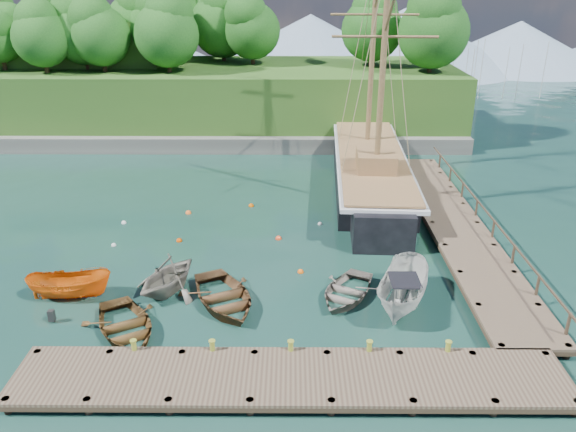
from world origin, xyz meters
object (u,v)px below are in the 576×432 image
rowboat_0 (126,333)px  rowboat_2 (224,304)px  cabin_boat_white (402,308)px  motorboat_orange (72,298)px  schooner (370,174)px  rowboat_1 (169,291)px  rowboat_3 (346,297)px

rowboat_0 → rowboat_2: 4.47m
cabin_boat_white → motorboat_orange: bearing=-161.6°
schooner → rowboat_1: bearing=-126.2°
rowboat_0 → motorboat_orange: motorboat_orange is taller
rowboat_1 → cabin_boat_white: cabin_boat_white is taller
rowboat_3 → schooner: schooner is taller
cabin_boat_white → schooner: schooner is taller
rowboat_1 → schooner: size_ratio=0.14×
schooner → cabin_boat_white: bearing=-88.7°
rowboat_2 → schooner: schooner is taller
rowboat_0 → schooner: (12.38, 17.25, 1.07)m
rowboat_1 → motorboat_orange: 4.44m
rowboat_2 → rowboat_3: size_ratio=1.20×
cabin_boat_white → rowboat_0: bearing=-149.1°
rowboat_0 → rowboat_3: bearing=-11.8°
motorboat_orange → schooner: schooner is taller
rowboat_0 → schooner: bearing=25.4°
rowboat_3 → cabin_boat_white: size_ratio=0.78×
rowboat_3 → schooner: bearing=105.5°
rowboat_1 → rowboat_2: rowboat_1 is taller
rowboat_1 → rowboat_3: size_ratio=0.93×
rowboat_0 → rowboat_2: (3.86, 2.25, 0.00)m
motorboat_orange → rowboat_0: bearing=-133.4°
schooner → rowboat_0: bearing=-122.7°
rowboat_2 → cabin_boat_white: bearing=-27.0°
rowboat_0 → motorboat_orange: bearing=110.8°
rowboat_0 → motorboat_orange: 4.31m
rowboat_3 → cabin_boat_white: cabin_boat_white is taller
rowboat_1 → rowboat_3: rowboat_1 is taller
rowboat_1 → cabin_boat_white: (10.82, -1.36, 0.00)m
rowboat_1 → rowboat_3: 8.37m
rowboat_1 → cabin_boat_white: bearing=20.6°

